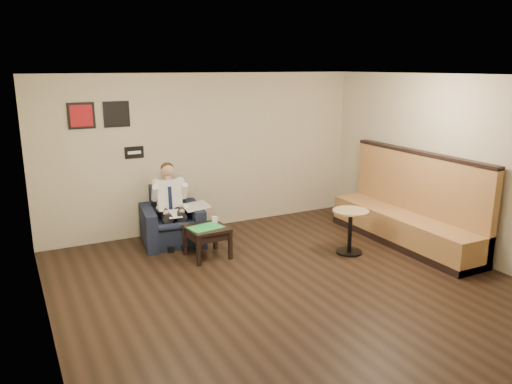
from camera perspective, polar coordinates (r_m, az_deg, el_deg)
name	(u,v)px	position (r m, az deg, el deg)	size (l,w,h in m)	color
ground	(291,287)	(6.89, 3.98, -10.82)	(6.00, 6.00, 0.00)	black
wall_back	(206,152)	(9.07, -5.72, 4.54)	(6.00, 0.02, 2.80)	beige
wall_front	(496,269)	(4.29, 25.70, -7.96)	(6.00, 0.02, 2.80)	beige
wall_left	(41,219)	(5.54, -23.39, -2.84)	(0.02, 6.00, 2.80)	beige
wall_right	(458,166)	(8.36, 22.07, 2.74)	(0.02, 6.00, 2.80)	beige
ceiling	(295,76)	(6.25, 4.43, 13.13)	(6.00, 6.00, 0.02)	white
seating_sign	(134,152)	(8.66, -13.75, 4.41)	(0.32, 0.02, 0.20)	black
art_print_left	(81,116)	(8.43, -19.34, 8.23)	(0.42, 0.03, 0.42)	#AC151B
art_print_right	(117,114)	(8.52, -15.65, 8.56)	(0.42, 0.03, 0.42)	black
armchair	(172,216)	(8.47, -9.60, -2.76)	(0.97, 0.97, 0.94)	black
seated_man	(173,208)	(8.31, -9.50, -1.85)	(0.61, 0.92, 1.28)	white
lap_papers	(174,214)	(8.23, -9.35, -2.48)	(0.21, 0.31, 0.01)	white
newspaper	(196,206)	(8.40, -6.89, -1.61)	(0.41, 0.51, 0.01)	silver
side_table	(207,242)	(7.86, -5.59, -5.71)	(0.60, 0.60, 0.49)	black
green_folder	(206,227)	(7.74, -5.79, -4.04)	(0.49, 0.35, 0.01)	#28CA55
coffee_mug	(215,220)	(7.95, -4.76, -3.18)	(0.09, 0.09, 0.10)	white
smartphone	(205,223)	(7.95, -5.81, -3.57)	(0.15, 0.08, 0.01)	black
banquette	(406,200)	(8.63, 16.72, -0.83)	(0.71, 2.98, 1.52)	#A0723E
cafe_table	(350,232)	(8.09, 10.68, -4.47)	(0.57, 0.57, 0.71)	tan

